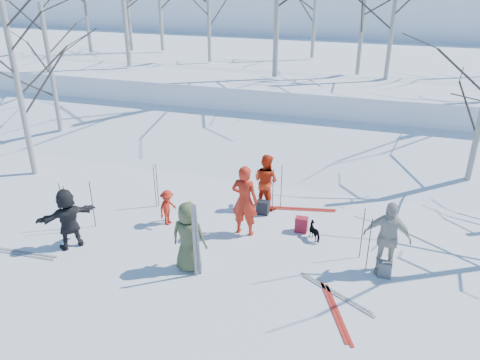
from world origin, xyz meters
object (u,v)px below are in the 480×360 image
(backpack_grey, at_px, (385,269))
(skier_olive_center, at_px, (189,237))
(dog, at_px, (315,231))
(skier_grey_west, at_px, (68,219))
(skier_red_north, at_px, (245,201))
(backpack_dark, at_px, (263,207))
(skier_red_seated, at_px, (168,207))
(skier_cream_east, at_px, (387,238))
(backpack_red, at_px, (301,225))
(skier_redor_behind, at_px, (266,181))

(backpack_grey, bearing_deg, skier_olive_center, -166.45)
(backpack_grey, bearing_deg, dog, 147.37)
(skier_olive_center, xyz_separation_m, skier_grey_west, (-3.21, -0.03, -0.06))
(skier_olive_center, relative_size, backpack_grey, 4.48)
(skier_red_north, relative_size, backpack_dark, 4.81)
(skier_grey_west, relative_size, dog, 2.97)
(skier_red_seated, bearing_deg, backpack_grey, -86.53)
(skier_cream_east, distance_m, backpack_grey, 0.73)
(skier_red_seated, height_order, backpack_grey, skier_red_seated)
(skier_cream_east, distance_m, backpack_red, 2.54)
(backpack_dark, bearing_deg, skier_red_north, -98.90)
(skier_grey_west, relative_size, backpack_red, 3.77)
(skier_red_seated, distance_m, backpack_red, 3.63)
(dog, xyz_separation_m, backpack_grey, (1.76, -1.13, -0.04))
(skier_red_north, bearing_deg, backpack_red, -157.39)
(skier_red_north, relative_size, skier_cream_east, 1.07)
(skier_red_seated, xyz_separation_m, backpack_grey, (5.73, -0.70, -0.31))
(skier_olive_center, relative_size, skier_redor_behind, 1.04)
(backpack_grey, bearing_deg, skier_red_seated, 172.99)
(skier_cream_east, relative_size, backpack_red, 4.28)
(backpack_grey, relative_size, backpack_dark, 0.95)
(skier_red_north, relative_size, skier_red_seated, 1.92)
(skier_red_seated, xyz_separation_m, dog, (3.97, 0.42, -0.28))
(backpack_red, bearing_deg, dog, -32.33)
(skier_red_north, bearing_deg, backpack_grey, 168.74)
(backpack_grey, bearing_deg, skier_redor_behind, 144.05)
(skier_red_north, height_order, dog, skier_red_north)
(backpack_red, height_order, backpack_dark, backpack_red)
(skier_cream_east, bearing_deg, backpack_dark, 154.37)
(skier_grey_west, xyz_separation_m, backpack_red, (5.38, 2.47, -0.58))
(skier_grey_west, bearing_deg, skier_redor_behind, 170.06)
(backpack_red, bearing_deg, skier_red_seated, -169.07)
(backpack_red, relative_size, backpack_grey, 1.11)
(skier_cream_east, distance_m, backpack_dark, 3.91)
(backpack_dark, bearing_deg, skier_redor_behind, 95.61)
(dog, height_order, backpack_grey, dog)
(skier_cream_east, bearing_deg, backpack_grey, -74.00)
(skier_red_north, bearing_deg, skier_olive_center, 70.96)
(skier_cream_east, bearing_deg, skier_red_north, 172.39)
(backpack_red, xyz_separation_m, backpack_dark, (-1.24, 0.65, -0.01))
(backpack_grey, distance_m, backpack_dark, 3.97)
(skier_red_seated, height_order, skier_cream_east, skier_cream_east)
(skier_red_north, height_order, backpack_dark, skier_red_north)
(dog, height_order, backpack_red, dog)
(backpack_red, height_order, backpack_grey, backpack_red)
(skier_olive_center, relative_size, skier_grey_west, 1.08)
(skier_cream_east, xyz_separation_m, dog, (-1.72, 0.94, -0.67))
(skier_grey_west, bearing_deg, skier_red_north, 154.96)
(skier_cream_east, bearing_deg, skier_olive_center, -160.84)
(backpack_grey, xyz_separation_m, backpack_dark, (-3.41, 2.04, 0.01))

